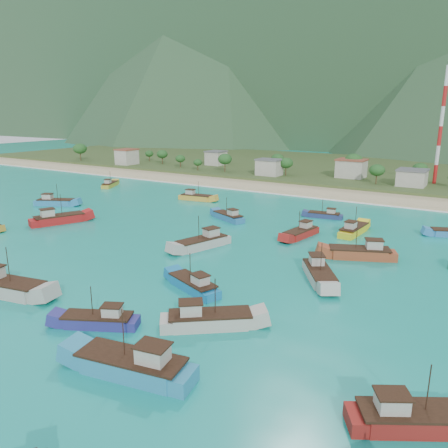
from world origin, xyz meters
The scene contains 25 objects.
ground centered at (0.00, 0.00, 0.00)m, with size 600.00×600.00×0.00m, color #0D8F84.
beach centered at (0.00, 79.00, 0.00)m, with size 400.00×18.00×1.20m, color beige.
land centered at (0.00, 140.00, 0.00)m, with size 400.00×110.00×2.40m, color #385123.
surf_line centered at (0.00, 69.50, 0.00)m, with size 400.00×2.50×0.08m, color white.
mountains centered at (-18.31, 403.81, 106.83)m, with size 1520.00×440.00×260.00m.
village centered at (16.84, 102.50, 4.72)m, with size 214.16×28.43×7.34m.
vegetation centered at (-10.36, 102.80, 5.17)m, with size 271.81×25.93×9.01m.
radio_tower centered at (29.21, 108.00, 20.85)m, with size 1.20×1.20×38.50m.
boat_4 centered at (11.93, 46.34, 0.52)m, with size 8.80×3.80×5.03m.
boat_5 centered at (-57.50, 20.49, 0.79)m, with size 11.26×8.02×6.51m.
boat_6 centered at (-7.30, 31.82, 0.67)m, with size 10.25×6.76×5.86m.
boat_8 centered at (10.75, -7.74, 0.69)m, with size 10.47×6.38×5.95m.
boat_9 centered at (-11.46, -23.28, 1.00)m, with size 13.45×6.25×7.65m.
boat_13 centered at (-28.12, 47.51, 0.72)m, with size 10.68×4.44×6.12m.
boat_14 centered at (0.02, 10.22, 0.86)m, with size 6.78×12.21×6.92m.
boat_17 centered at (-67.55, 50.87, 0.65)m, with size 6.84×10.04×5.76m.
boat_19 centered at (18.30, -28.43, 0.96)m, with size 13.07×5.96×7.45m.
boat_20 centered at (13.39, 27.30, 0.72)m, with size 4.62×10.67×6.10m.
boat_21 centered at (43.46, -21.63, 0.77)m, with size 10.93×8.23×6.38m.
boat_22 centered at (-39.63, 7.65, 0.94)m, with size 8.33×12.84×7.33m.
boat_23 centered at (7.45, -23.01, 0.63)m, with size 9.77×6.83×5.63m.
boat_24 centered at (27.88, 19.93, 0.89)m, with size 12.32×7.93×7.03m.
boat_26 centered at (18.99, -16.08, 0.83)m, with size 11.04×9.65×6.72m.
boat_27 centered at (25.04, 6.21, 0.82)m, with size 8.87×11.29×6.66m.
boat_28 centered at (22.23, 35.39, 0.75)m, with size 3.93×10.87×6.30m.
Camera 1 is at (46.44, -56.46, 25.77)m, focal length 35.00 mm.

